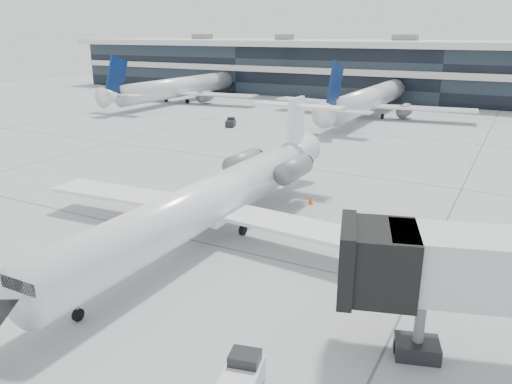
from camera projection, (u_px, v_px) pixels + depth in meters
The scene contains 8 objects.
ground at pixel (246, 253), 30.52m from camera, with size 220.00×220.00×0.00m, color #949497.
terminal at pixel (451, 74), 97.75m from camera, with size 170.00×22.00×10.00m, color black.
bg_jet_left at pixel (183, 101), 96.92m from camera, with size 32.00×40.00×9.60m, color silver, non-canonical shape.
bg_jet_center at pixel (370, 116), 80.25m from camera, with size 32.00×40.00×9.60m, color silver, non-canonical shape.
regional_jet at pixel (211, 199), 32.11m from camera, with size 26.57×33.00×7.64m.
baggage_tug at pixel (242, 378), 18.47m from camera, with size 1.83×2.52×1.44m.
traffic_cone at pixel (311, 200), 39.05m from camera, with size 0.47×0.47×0.62m.
far_tug at pixel (231, 123), 71.06m from camera, with size 1.77×2.27×1.27m.
Camera 1 is at (13.77, -24.29, 12.88)m, focal length 35.00 mm.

